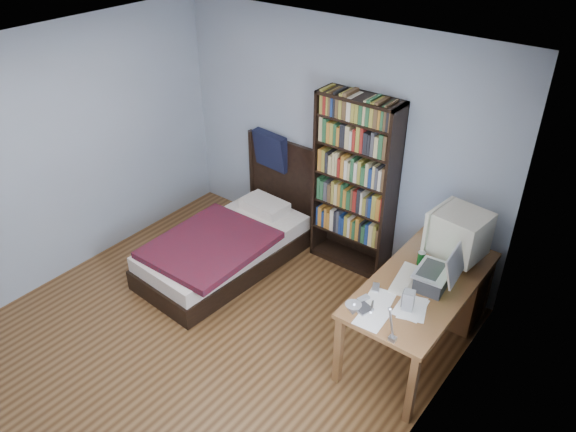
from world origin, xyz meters
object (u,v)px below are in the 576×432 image
Objects in this scene: laptop at (435,277)px; desk_lamp at (360,313)px; crt_monitor at (458,234)px; speaker at (408,300)px; soda_can at (421,259)px; bookshelf at (354,185)px; keyboard at (406,279)px; bed at (230,242)px; desk at (440,285)px.

desk_lamp is at bearing -94.28° from laptop.
speaker is at bearing -91.25° from crt_monitor.
soda_can is at bearing 96.54° from desk_lamp.
speaker is at bearing -43.21° from bookshelf.
bed is at bearing 169.95° from keyboard.
laptop is 0.98× the size of keyboard.
laptop is 0.33m from soda_can.
desk is 1.70m from desk_lamp.
bookshelf is (-1.24, 0.76, 0.09)m from laptop.
desk_lamp is 0.79m from speaker.
desk is 0.46m from soda_can.
bookshelf reaches higher than desk_lamp.
speaker is 1.64m from bookshelf.
bookshelf is at bearing 122.49° from desk_lamp.
bookshelf is (-1.14, 0.30, 0.52)m from desk.
speaker is at bearing -86.38° from desk.
speaker is (0.05, -0.82, 0.40)m from desk.
bed is (-1.00, -0.79, -0.68)m from bookshelf.
bed is (-2.24, -0.03, -0.58)m from laptop.
bookshelf is at bearing 131.98° from keyboard.
laptop is at bearing 2.94° from keyboard.
desk is 0.78× the size of bed.
keyboard is at bearing -110.23° from crt_monitor.
bookshelf is at bearing 38.41° from bed.
laptop is at bearing -86.32° from crt_monitor.
soda_can is at bearing -27.73° from bookshelf.
keyboard is at bearing 103.45° from speaker.
desk_lamp is 3.24× the size of speaker.
crt_monitor is (0.07, -0.00, 0.59)m from desk.
keyboard is 0.21× the size of bed.
desk_lamp is 2.56m from bed.
desk_lamp reaches higher than bed.
soda_can is 0.06× the size of bed.
bed is (-2.21, -0.49, -0.75)m from crt_monitor.
bookshelf reaches higher than desk.
laptop is (0.03, -0.46, -0.16)m from crt_monitor.
keyboard is at bearing -88.08° from soda_can.
desk is at bearing 102.04° from laptop.
keyboard is (-0.12, -0.51, 0.33)m from desk.
desk is 9.39× the size of speaker.
laptop is 3.42× the size of soda_can.
soda_can reaches higher than keyboard.
keyboard is 0.23× the size of bookshelf.
bookshelf is 0.92× the size of bed.
laptop is (0.10, -0.47, 0.43)m from desk.
laptop is 1.11m from desk_lamp.
laptop is at bearing -31.70° from bookshelf.
desk_lamp is (0.02, -1.52, 0.75)m from desk.
laptop is at bearing 85.72° from desk_lamp.
soda_can is at bearing 134.19° from laptop.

